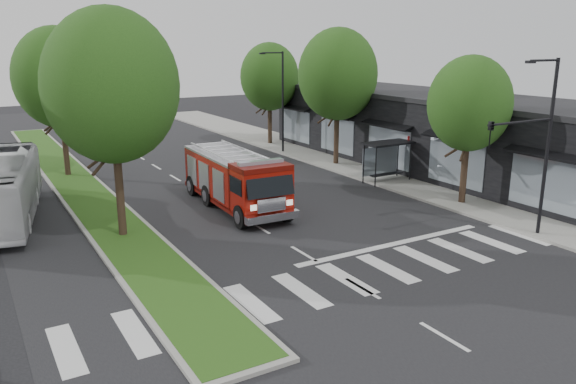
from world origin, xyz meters
name	(u,v)px	position (x,y,z in m)	size (l,w,h in m)	color
ground	(304,254)	(0.00, 0.00, 0.00)	(140.00, 140.00, 0.00)	black
sidewalk_right	(382,173)	(12.50, 10.00, 0.07)	(5.00, 80.00, 0.15)	gray
median	(74,182)	(-6.00, 18.00, 0.08)	(3.00, 50.00, 0.15)	gray
storefront_row	(433,132)	(17.00, 10.00, 2.50)	(8.00, 30.00, 5.00)	black
bus_shelter	(386,151)	(11.20, 8.15, 2.04)	(3.20, 1.60, 2.61)	black
tree_right_near	(470,104)	(11.50, 2.00, 5.51)	(4.40, 4.40, 8.05)	black
tree_right_mid	(338,74)	(11.50, 14.00, 6.49)	(5.60, 5.60, 9.72)	black
tree_right_far	(269,77)	(11.50, 24.00, 5.84)	(5.00, 5.00, 8.73)	black
tree_median_near	(111,86)	(-6.00, 6.00, 6.81)	(5.80, 5.80, 10.16)	black
tree_median_far	(58,77)	(-6.00, 20.00, 6.49)	(5.60, 5.60, 9.72)	black
streetlight_right_near	(536,137)	(9.61, -3.50, 4.67)	(4.08, 0.22, 8.00)	black
streetlight_right_far	(281,97)	(10.35, 20.00, 4.48)	(2.11, 0.20, 8.00)	black
fire_engine	(235,180)	(0.54, 7.85, 1.52)	(3.07, 9.20, 3.16)	#530904
city_bus	(3,188)	(-10.33, 11.83, 1.59)	(2.68, 11.45, 3.19)	silver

